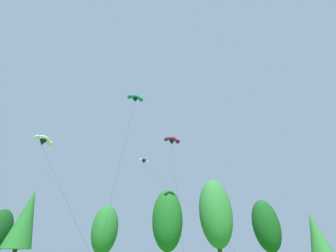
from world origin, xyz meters
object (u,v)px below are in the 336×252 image
parafoil_kite_high_teal (135,98)px  parafoil_kite_far_blue_white (144,161)px  parafoil_kite_mid_magenta (172,141)px  parafoil_kite_low_white (43,141)px

parafoil_kite_high_teal → parafoil_kite_far_blue_white: size_ratio=1.27×
parafoil_kite_high_teal → parafoil_kite_far_blue_white: parafoil_kite_high_teal is taller
parafoil_kite_mid_magenta → parafoil_kite_far_blue_white: size_ratio=0.97×
parafoil_kite_high_teal → parafoil_kite_mid_magenta: parafoil_kite_high_teal is taller
parafoil_kite_low_white → parafoil_kite_mid_magenta: bearing=5.1°
parafoil_kite_far_blue_white → parafoil_kite_mid_magenta: bearing=-46.2°
parafoil_kite_mid_magenta → parafoil_kite_far_blue_white: (-4.88, 5.10, -1.81)m
parafoil_kite_high_teal → parafoil_kite_low_white: bearing=173.2°
parafoil_kite_mid_magenta → parafoil_kite_low_white: bearing=-174.9°
parafoil_kite_mid_magenta → parafoil_kite_high_teal: bearing=-152.6°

